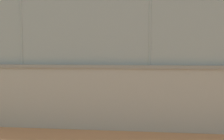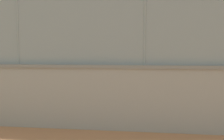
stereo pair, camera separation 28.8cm
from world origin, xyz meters
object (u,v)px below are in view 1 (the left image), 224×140
(player_baseline_waiting, at_px, (201,72))
(player_at_service_line, at_px, (54,68))
(sports_ball, at_px, (213,96))
(spare_ball_by_wall, at_px, (98,111))

(player_baseline_waiting, height_order, player_at_service_line, player_at_service_line)
(player_at_service_line, xyz_separation_m, sports_ball, (-7.70, 3.97, -0.86))
(sports_ball, bearing_deg, player_at_service_line, -27.27)
(player_baseline_waiting, height_order, sports_ball, player_baseline_waiting)
(player_baseline_waiting, bearing_deg, sports_ball, 93.60)
(sports_ball, bearing_deg, player_baseline_waiting, -86.40)
(player_at_service_line, height_order, spare_ball_by_wall, player_at_service_line)
(sports_ball, xyz_separation_m, spare_ball_by_wall, (4.20, 3.26, 0.04))
(player_baseline_waiting, relative_size, spare_ball_by_wall, 7.92)
(player_baseline_waiting, relative_size, player_at_service_line, 1.00)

